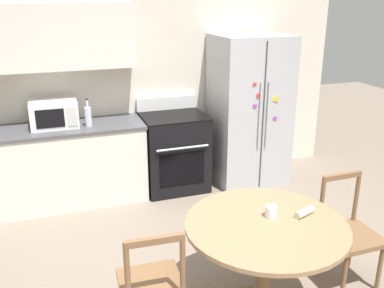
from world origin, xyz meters
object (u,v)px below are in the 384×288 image
object	(u,v)px
dining_chair_left	(152,286)
candle_glass	(271,212)
refrigerator	(249,110)
dining_chair_right	(349,234)
counter_bottle	(88,116)
oven_range	(174,151)
microwave	(54,114)

from	to	relation	value
dining_chair_left	candle_glass	bearing A→B (deg)	7.47
refrigerator	dining_chair_right	world-z (taller)	refrigerator
counter_bottle	candle_glass	world-z (taller)	counter_bottle
counter_bottle	candle_glass	distance (m)	2.44
dining_chair_right	candle_glass	distance (m)	0.83
dining_chair_right	oven_range	bearing A→B (deg)	-70.69
dining_chair_left	candle_glass	distance (m)	0.98
candle_glass	microwave	bearing A→B (deg)	120.87
refrigerator	oven_range	xyz separation A→B (m)	(-0.96, 0.05, -0.44)
refrigerator	microwave	distance (m)	2.29
oven_range	refrigerator	bearing A→B (deg)	-2.94
counter_bottle	oven_range	bearing A→B (deg)	3.60
counter_bottle	candle_glass	bearing A→B (deg)	-64.84
counter_bottle	candle_glass	xyz separation A→B (m)	(1.03, -2.19, -0.23)
dining_chair_right	dining_chair_left	distance (m)	1.67
oven_range	dining_chair_right	bearing A→B (deg)	-70.03
oven_range	dining_chair_right	xyz separation A→B (m)	(0.80, -2.21, -0.03)
dining_chair_right	candle_glass	bearing A→B (deg)	2.50
microwave	counter_bottle	world-z (taller)	counter_bottle
oven_range	microwave	size ratio (longest dim) A/B	2.18
counter_bottle	dining_chair_left	xyz separation A→B (m)	(0.12, -2.26, -0.58)
counter_bottle	candle_glass	size ratio (longest dim) A/B	3.46
microwave	dining_chair_right	world-z (taller)	microwave
counter_bottle	dining_chair_left	world-z (taller)	counter_bottle
candle_glass	dining_chair_left	bearing A→B (deg)	-175.65
oven_range	counter_bottle	xyz separation A→B (m)	(-0.98, -0.06, 0.55)
dining_chair_right	refrigerator	bearing A→B (deg)	-94.71
counter_bottle	refrigerator	bearing A→B (deg)	0.37
refrigerator	dining_chair_right	xyz separation A→B (m)	(-0.15, -2.17, -0.47)
microwave	refrigerator	bearing A→B (deg)	-2.47
refrigerator	microwave	size ratio (longest dim) A/B	3.67
counter_bottle	dining_chair_right	world-z (taller)	counter_bottle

